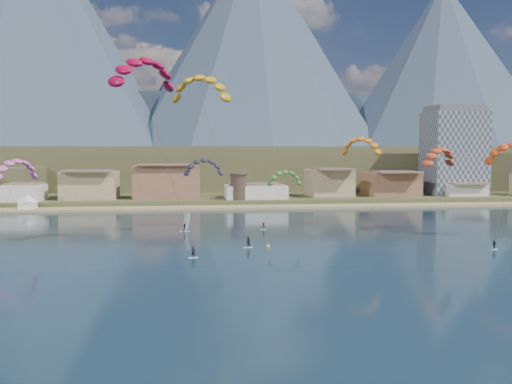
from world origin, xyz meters
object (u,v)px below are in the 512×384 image
kitesurfer_orange (512,150)px  buoy (268,246)px  apartment_tower (454,151)px  kitesurfer_red (143,69)px  windsurfer (185,226)px  kitesurfer_yellow (201,85)px  watchtower (239,186)px  kitesurfer_green (284,176)px

kitesurfer_orange → buoy: (-48.98, -3.79, -17.31)m
apartment_tower → kitesurfer_orange: size_ratio=1.41×
kitesurfer_red → windsurfer: size_ratio=8.72×
kitesurfer_red → kitesurfer_yellow: kitesurfer_red is taller
kitesurfer_red → kitesurfer_orange: size_ratio=1.57×
apartment_tower → watchtower: 82.02m
kitesurfer_yellow → kitesurfer_green: (20.29, 17.83, -18.99)m
kitesurfer_orange → kitesurfer_green: (-40.00, 29.25, -5.92)m
kitesurfer_red → windsurfer: bearing=69.9°
kitesurfer_orange → kitesurfer_green: kitesurfer_orange is taller
kitesurfer_orange → windsurfer: (-63.69, 18.18, -16.13)m
watchtower → kitesurfer_green: (6.37, -47.30, 5.13)m
watchtower → kitesurfer_red: kitesurfer_red is taller
apartment_tower → windsurfer: size_ratio=7.86×
kitesurfer_orange → windsurfer: size_ratio=5.56×
apartment_tower → buoy: size_ratio=50.01×
kitesurfer_orange → apartment_tower: bearing=69.6°
apartment_tower → kitesurfer_red: bearing=-138.6°
kitesurfer_red → apartment_tower: bearing=41.4°
watchtower → windsurfer: size_ratio=2.11×
apartment_tower → kitesurfer_red: (-104.50, -92.03, 13.79)m
watchtower → kitesurfer_green: kitesurfer_green is taller
watchtower → apartment_tower: bearing=9.9°
apartment_tower → kitesurfer_orange: (-33.63, -90.55, -0.40)m
apartment_tower → buoy: bearing=-131.2°
apartment_tower → kitesurfer_yellow: size_ratio=0.91×
kitesurfer_red → windsurfer: (7.18, 19.65, -30.32)m
kitesurfer_orange → kitesurfer_red: bearing=-178.8°
kitesurfer_yellow → buoy: size_ratio=55.08×
kitesurfer_orange → kitesurfer_green: size_ratio=1.42×
kitesurfer_yellow → apartment_tower: bearing=40.1°
apartment_tower → kitesurfer_green: size_ratio=2.01×
kitesurfer_yellow → kitesurfer_orange: (60.28, -11.42, -13.07)m
watchtower → kitesurfer_green: bearing=-82.3°
kitesurfer_red → buoy: kitesurfer_red is taller
apartment_tower → buoy: 126.64m
kitesurfer_red → kitesurfer_orange: kitesurfer_red is taller
kitesurfer_yellow → kitesurfer_orange: kitesurfer_yellow is taller
windsurfer → buoy: (14.71, -21.97, -1.18)m
apartment_tower → kitesurfer_red: size_ratio=0.90×
kitesurfer_red → windsurfer: kitesurfer_red is taller
windsurfer → buoy: windsurfer is taller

